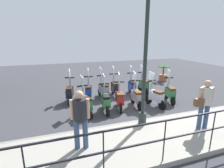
{
  "coord_description": "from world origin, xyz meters",
  "views": [
    {
      "loc": [
        -7.16,
        3.01,
        3.0
      ],
      "look_at": [
        0.2,
        0.5,
        0.9
      ],
      "focal_mm": 28.0,
      "sensor_mm": 36.0,
      "label": 1
    }
  ],
  "objects_px": {
    "pedestrian_with_bag": "(205,101)",
    "scooter_far_1": "(132,86)",
    "scooter_far_4": "(89,91)",
    "scooter_near_3": "(120,98)",
    "scooter_near_5": "(86,103)",
    "lamp_post_near": "(145,65)",
    "scooter_far_2": "(115,87)",
    "scooter_far_5": "(70,92)",
    "scooter_near_2": "(136,96)",
    "scooter_near_1": "(156,96)",
    "scooter_near_4": "(105,101)",
    "scooter_far_0": "(143,85)",
    "scooter_far_3": "(103,89)",
    "scooter_near_0": "(170,92)",
    "potted_palm": "(163,75)",
    "pedestrian_distant": "(80,116)"
  },
  "relations": [
    {
      "from": "pedestrian_with_bag",
      "to": "scooter_far_1",
      "type": "bearing_deg",
      "value": 15.15
    },
    {
      "from": "pedestrian_with_bag",
      "to": "scooter_far_4",
      "type": "height_order",
      "value": "pedestrian_with_bag"
    },
    {
      "from": "scooter_near_3",
      "to": "scooter_near_5",
      "type": "height_order",
      "value": "same"
    },
    {
      "from": "lamp_post_near",
      "to": "pedestrian_with_bag",
      "type": "relative_size",
      "value": 2.83
    },
    {
      "from": "scooter_far_2",
      "to": "scooter_far_5",
      "type": "relative_size",
      "value": 1.0
    },
    {
      "from": "scooter_far_1",
      "to": "scooter_near_2",
      "type": "bearing_deg",
      "value": 172.99
    },
    {
      "from": "scooter_near_1",
      "to": "scooter_far_4",
      "type": "relative_size",
      "value": 1.0
    },
    {
      "from": "scooter_near_1",
      "to": "scooter_near_5",
      "type": "bearing_deg",
      "value": 73.29
    },
    {
      "from": "scooter_near_3",
      "to": "scooter_near_4",
      "type": "height_order",
      "value": "same"
    },
    {
      "from": "pedestrian_with_bag",
      "to": "scooter_near_5",
      "type": "xyz_separation_m",
      "value": [
        2.51,
        3.28,
        -0.6
      ]
    },
    {
      "from": "scooter_near_3",
      "to": "scooter_far_1",
      "type": "bearing_deg",
      "value": -25.69
    },
    {
      "from": "scooter_far_0",
      "to": "scooter_far_5",
      "type": "relative_size",
      "value": 1.0
    },
    {
      "from": "scooter_far_0",
      "to": "scooter_far_3",
      "type": "xyz_separation_m",
      "value": [
        -0.06,
        2.28,
        0.0
      ]
    },
    {
      "from": "pedestrian_with_bag",
      "to": "scooter_near_3",
      "type": "xyz_separation_m",
      "value": [
        2.62,
        1.81,
        -0.6
      ]
    },
    {
      "from": "scooter_far_0",
      "to": "scooter_near_4",
      "type": "bearing_deg",
      "value": 124.44
    },
    {
      "from": "scooter_near_0",
      "to": "scooter_near_1",
      "type": "distance_m",
      "value": 0.97
    },
    {
      "from": "potted_palm",
      "to": "scooter_far_0",
      "type": "bearing_deg",
      "value": 127.93
    },
    {
      "from": "scooter_near_4",
      "to": "scooter_far_4",
      "type": "height_order",
      "value": "same"
    },
    {
      "from": "potted_palm",
      "to": "scooter_near_0",
      "type": "height_order",
      "value": "scooter_near_0"
    },
    {
      "from": "scooter_near_0",
      "to": "scooter_near_5",
      "type": "bearing_deg",
      "value": 105.91
    },
    {
      "from": "scooter_near_1",
      "to": "scooter_near_5",
      "type": "height_order",
      "value": "same"
    },
    {
      "from": "pedestrian_distant",
      "to": "potted_palm",
      "type": "height_order",
      "value": "pedestrian_distant"
    },
    {
      "from": "scooter_far_2",
      "to": "scooter_far_4",
      "type": "height_order",
      "value": "same"
    },
    {
      "from": "scooter_near_1",
      "to": "scooter_far_5",
      "type": "xyz_separation_m",
      "value": [
        1.77,
        3.51,
        0.0
      ]
    },
    {
      "from": "scooter_near_1",
      "to": "scooter_far_3",
      "type": "relative_size",
      "value": 1.0
    },
    {
      "from": "scooter_near_0",
      "to": "scooter_far_5",
      "type": "distance_m",
      "value": 4.7
    },
    {
      "from": "scooter_near_4",
      "to": "scooter_far_0",
      "type": "relative_size",
      "value": 1.0
    },
    {
      "from": "pedestrian_distant",
      "to": "scooter_far_4",
      "type": "height_order",
      "value": "pedestrian_distant"
    },
    {
      "from": "pedestrian_with_bag",
      "to": "scooter_far_3",
      "type": "xyz_separation_m",
      "value": [
        4.13,
        2.09,
        -0.6
      ]
    },
    {
      "from": "scooter_far_5",
      "to": "pedestrian_distant",
      "type": "bearing_deg",
      "value": -168.73
    },
    {
      "from": "pedestrian_distant",
      "to": "scooter_near_5",
      "type": "height_order",
      "value": "pedestrian_distant"
    },
    {
      "from": "lamp_post_near",
      "to": "scooter_far_2",
      "type": "bearing_deg",
      "value": -3.82
    },
    {
      "from": "scooter_near_3",
      "to": "scooter_far_0",
      "type": "bearing_deg",
      "value": -37.94
    },
    {
      "from": "lamp_post_near",
      "to": "scooter_far_3",
      "type": "bearing_deg",
      "value": 7.38
    },
    {
      "from": "scooter_near_2",
      "to": "scooter_far_3",
      "type": "relative_size",
      "value": 1.0
    },
    {
      "from": "pedestrian_distant",
      "to": "scooter_near_0",
      "type": "xyz_separation_m",
      "value": [
        2.43,
        -4.55,
        -0.6
      ]
    },
    {
      "from": "scooter_near_2",
      "to": "scooter_near_5",
      "type": "bearing_deg",
      "value": 97.5
    },
    {
      "from": "potted_palm",
      "to": "scooter_near_3",
      "type": "bearing_deg",
      "value": 128.02
    },
    {
      "from": "scooter_near_0",
      "to": "scooter_near_4",
      "type": "height_order",
      "value": "same"
    },
    {
      "from": "scooter_far_4",
      "to": "scooter_far_1",
      "type": "bearing_deg",
      "value": -73.67
    },
    {
      "from": "pedestrian_with_bag",
      "to": "scooter_near_2",
      "type": "height_order",
      "value": "pedestrian_with_bag"
    },
    {
      "from": "lamp_post_near",
      "to": "scooter_far_0",
      "type": "xyz_separation_m",
      "value": [
        3.32,
        -1.85,
        -1.67
      ]
    },
    {
      "from": "scooter_near_3",
      "to": "scooter_far_5",
      "type": "bearing_deg",
      "value": 65.69
    },
    {
      "from": "scooter_far_3",
      "to": "scooter_far_4",
      "type": "relative_size",
      "value": 1.0
    },
    {
      "from": "scooter_far_0",
      "to": "potted_palm",
      "type": "bearing_deg",
      "value": -49.83
    },
    {
      "from": "pedestrian_distant",
      "to": "lamp_post_near",
      "type": "bearing_deg",
      "value": 116.23
    },
    {
      "from": "lamp_post_near",
      "to": "scooter_far_1",
      "type": "bearing_deg",
      "value": -19.26
    },
    {
      "from": "potted_palm",
      "to": "scooter_far_5",
      "type": "bearing_deg",
      "value": 108.1
    },
    {
      "from": "scooter_near_0",
      "to": "scooter_near_3",
      "type": "height_order",
      "value": "same"
    },
    {
      "from": "pedestrian_with_bag",
      "to": "scooter_near_1",
      "type": "distance_m",
      "value": 2.45
    }
  ]
}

